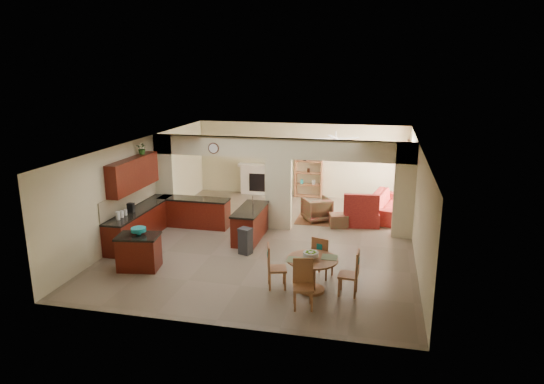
% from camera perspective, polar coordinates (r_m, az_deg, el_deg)
% --- Properties ---
extents(floor, '(10.00, 10.00, 0.00)m').
position_cam_1_polar(floor, '(14.17, -0.09, -5.51)').
color(floor, '#7B6A55').
rests_on(floor, ground).
extents(ceiling, '(10.00, 10.00, 0.00)m').
position_cam_1_polar(ceiling, '(13.47, -0.09, 5.75)').
color(ceiling, white).
rests_on(ceiling, wall_back).
extents(wall_back, '(8.00, 0.00, 8.00)m').
position_cam_1_polar(wall_back, '(18.55, 3.36, 3.78)').
color(wall_back, beige).
rests_on(wall_back, floor).
extents(wall_front, '(8.00, 0.00, 8.00)m').
position_cam_1_polar(wall_front, '(9.19, -7.13, -7.71)').
color(wall_front, beige).
rests_on(wall_front, floor).
extents(wall_left, '(0.00, 10.00, 10.00)m').
position_cam_1_polar(wall_left, '(15.13, -15.03, 0.83)').
color(wall_left, beige).
rests_on(wall_left, floor).
extents(wall_right, '(0.00, 10.00, 10.00)m').
position_cam_1_polar(wall_right, '(13.47, 16.74, -0.97)').
color(wall_right, beige).
rests_on(wall_right, floor).
extents(partition_left_pier, '(0.60, 0.25, 2.80)m').
position_cam_1_polar(partition_left_pier, '(15.87, -12.41, 1.62)').
color(partition_left_pier, beige).
rests_on(partition_left_pier, floor).
extents(partition_center_pier, '(0.80, 0.25, 2.20)m').
position_cam_1_polar(partition_center_pier, '(14.78, 0.77, -0.19)').
color(partition_center_pier, beige).
rests_on(partition_center_pier, floor).
extents(partition_right_pier, '(0.60, 0.25, 2.80)m').
position_cam_1_polar(partition_right_pier, '(14.42, 15.31, 0.14)').
color(partition_right_pier, beige).
rests_on(partition_right_pier, floor).
extents(partition_header, '(8.00, 0.25, 0.60)m').
position_cam_1_polar(partition_header, '(14.48, 0.79, 5.17)').
color(partition_header, beige).
rests_on(partition_header, partition_center_pier).
extents(kitchen_counter, '(2.52, 3.29, 1.48)m').
position_cam_1_polar(kitchen_counter, '(14.84, -12.69, -3.05)').
color(kitchen_counter, '#410B07').
rests_on(kitchen_counter, floor).
extents(upper_cabinets, '(0.35, 2.40, 0.90)m').
position_cam_1_polar(upper_cabinets, '(14.25, -16.00, 2.07)').
color(upper_cabinets, '#410B07').
rests_on(upper_cabinets, wall_left).
extents(peninsula, '(0.70, 1.85, 0.91)m').
position_cam_1_polar(peninsula, '(14.06, -2.58, -3.72)').
color(peninsula, '#410B07').
rests_on(peninsula, floor).
extents(wall_clock, '(0.34, 0.03, 0.34)m').
position_cam_1_polar(wall_clock, '(14.89, -6.91, 5.13)').
color(wall_clock, '#4A2818').
rests_on(wall_clock, partition_header).
extents(rug, '(1.60, 1.30, 0.01)m').
position_cam_1_polar(rug, '(15.94, 5.82, -3.26)').
color(rug, brown).
rests_on(rug, floor).
extents(fireplace, '(1.60, 0.35, 1.20)m').
position_cam_1_polar(fireplace, '(18.87, -1.55, 1.55)').
color(fireplace, white).
rests_on(fireplace, floor).
extents(shelving_unit, '(1.00, 0.32, 1.80)m').
position_cam_1_polar(shelving_unit, '(18.42, 4.32, 2.10)').
color(shelving_unit, brown).
rests_on(shelving_unit, floor).
extents(window_a, '(0.02, 0.90, 1.90)m').
position_cam_1_polar(window_a, '(15.74, 16.08, 0.53)').
color(window_a, white).
rests_on(window_a, wall_right).
extents(window_b, '(0.02, 0.90, 1.90)m').
position_cam_1_polar(window_b, '(17.40, 15.81, 1.85)').
color(window_b, white).
rests_on(window_b, wall_right).
extents(glazed_door, '(0.02, 0.70, 2.10)m').
position_cam_1_polar(glazed_door, '(16.60, 15.90, 0.72)').
color(glazed_door, white).
rests_on(glazed_door, wall_right).
extents(drape_a_left, '(0.10, 0.28, 2.30)m').
position_cam_1_polar(drape_a_left, '(15.16, 16.04, -0.00)').
color(drape_a_left, '#441D1B').
rests_on(drape_a_left, wall_right).
extents(drape_a_right, '(0.10, 0.28, 2.30)m').
position_cam_1_polar(drape_a_right, '(16.32, 15.84, 1.03)').
color(drape_a_right, '#441D1B').
rests_on(drape_a_right, wall_right).
extents(drape_b_left, '(0.10, 0.28, 2.30)m').
position_cam_1_polar(drape_b_left, '(16.81, 15.76, 1.42)').
color(drape_b_left, '#441D1B').
rests_on(drape_b_left, wall_right).
extents(drape_b_right, '(0.10, 0.28, 2.30)m').
position_cam_1_polar(drape_b_right, '(17.98, 15.60, 2.27)').
color(drape_b_right, '#441D1B').
rests_on(drape_b_right, wall_right).
extents(ceiling_fan, '(1.00, 1.00, 0.10)m').
position_cam_1_polar(ceiling_fan, '(16.21, 7.51, 6.27)').
color(ceiling_fan, white).
rests_on(ceiling_fan, ceiling).
extents(kitchen_island, '(1.11, 0.87, 0.87)m').
position_cam_1_polar(kitchen_island, '(12.45, -15.38, -6.81)').
color(kitchen_island, '#410B07').
rests_on(kitchen_island, floor).
extents(teal_bowl, '(0.37, 0.37, 0.17)m').
position_cam_1_polar(teal_bowl, '(12.33, -15.42, -4.45)').
color(teal_bowl, teal).
rests_on(teal_bowl, kitchen_island).
extents(trash_can, '(0.38, 0.35, 0.66)m').
position_cam_1_polar(trash_can, '(12.98, -3.14, -5.90)').
color(trash_can, '#2A2B2D').
rests_on(trash_can, floor).
extents(dining_table, '(1.14, 1.14, 0.78)m').
position_cam_1_polar(dining_table, '(10.87, 4.73, -9.09)').
color(dining_table, brown).
rests_on(dining_table, floor).
extents(fruit_bowl, '(0.34, 0.34, 0.18)m').
position_cam_1_polar(fruit_bowl, '(10.71, 4.59, -7.40)').
color(fruit_bowl, '#64AD25').
rests_on(fruit_bowl, dining_table).
extents(sofa, '(2.73, 1.52, 0.75)m').
position_cam_1_polar(sofa, '(16.66, 13.45, -1.47)').
color(sofa, maroon).
rests_on(sofa, floor).
extents(chaise, '(1.17, 1.00, 0.43)m').
position_cam_1_polar(chaise, '(15.59, 10.44, -3.02)').
color(chaise, maroon).
rests_on(chaise, floor).
extents(armchair, '(1.13, 1.14, 0.76)m').
position_cam_1_polar(armchair, '(15.76, 5.29, -2.02)').
color(armchair, maroon).
rests_on(armchair, floor).
extents(ottoman, '(0.65, 0.65, 0.40)m').
position_cam_1_polar(ottoman, '(15.30, 7.84, -3.33)').
color(ottoman, maroon).
rests_on(ottoman, floor).
extents(plant, '(0.35, 0.32, 0.35)m').
position_cam_1_polar(plant, '(14.67, -15.02, 4.96)').
color(plant, '#1C4713').
rests_on(plant, upper_cabinets).
extents(chair_north, '(0.53, 0.53, 1.02)m').
position_cam_1_polar(chair_north, '(11.53, 5.84, -7.48)').
color(chair_north, brown).
rests_on(chair_north, floor).
extents(chair_east, '(0.45, 0.44, 1.02)m').
position_cam_1_polar(chair_east, '(10.79, 9.44, -9.19)').
color(chair_east, brown).
rests_on(chair_east, floor).
extents(chair_south, '(0.50, 0.50, 1.02)m').
position_cam_1_polar(chair_south, '(10.21, 3.67, -10.44)').
color(chair_south, brown).
rests_on(chair_south, floor).
extents(chair_west, '(0.52, 0.52, 1.02)m').
position_cam_1_polar(chair_west, '(10.98, 0.15, -8.54)').
color(chair_west, brown).
rests_on(chair_west, floor).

